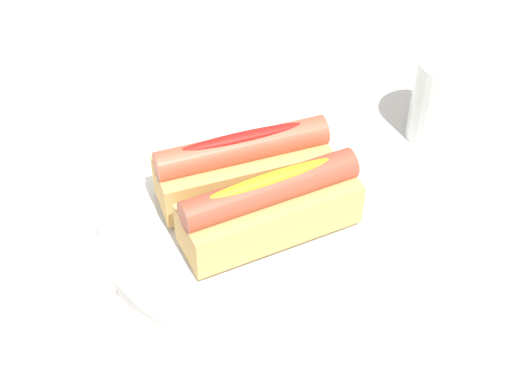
# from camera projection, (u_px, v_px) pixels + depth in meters

# --- Properties ---
(ground_plane) EXTENTS (2.40, 2.40, 0.00)m
(ground_plane) POSITION_uv_depth(u_px,v_px,m) (245.00, 228.00, 0.69)
(ground_plane) COLOR beige
(serving_bowl) EXTENTS (0.27, 0.27, 0.03)m
(serving_bowl) POSITION_uv_depth(u_px,v_px,m) (256.00, 219.00, 0.68)
(serving_bowl) COLOR white
(serving_bowl) RESTS_ON ground_plane
(hotdog_front) EXTENTS (0.15, 0.06, 0.06)m
(hotdog_front) POSITION_uv_depth(u_px,v_px,m) (243.00, 165.00, 0.67)
(hotdog_front) COLOR tan
(hotdog_front) RESTS_ON serving_bowl
(hotdog_back) EXTENTS (0.15, 0.06, 0.06)m
(hotdog_back) POSITION_uv_depth(u_px,v_px,m) (270.00, 207.00, 0.63)
(hotdog_back) COLOR tan
(hotdog_back) RESTS_ON serving_bowl
(water_glass) EXTENTS (0.07, 0.07, 0.09)m
(water_glass) POSITION_uv_depth(u_px,v_px,m) (446.00, 102.00, 0.75)
(water_glass) COLOR white
(water_glass) RESTS_ON ground_plane
(napkin_box) EXTENTS (0.12, 0.06, 0.15)m
(napkin_box) POSITION_uv_depth(u_px,v_px,m) (40.00, 351.00, 0.51)
(napkin_box) COLOR white
(napkin_box) RESTS_ON ground_plane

